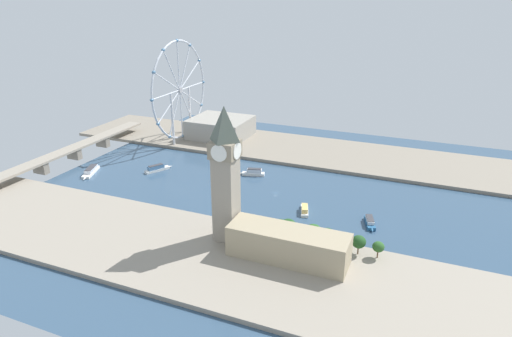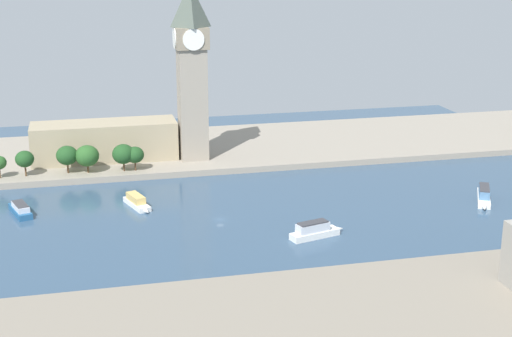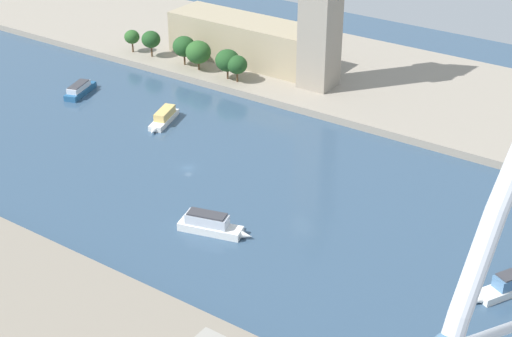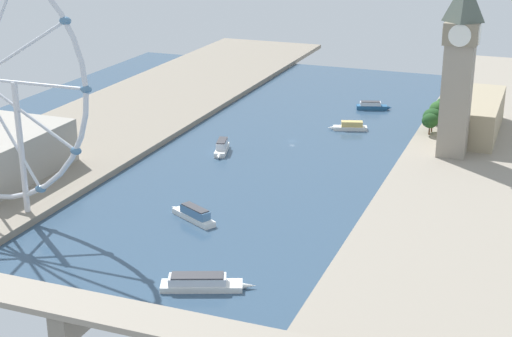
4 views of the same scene
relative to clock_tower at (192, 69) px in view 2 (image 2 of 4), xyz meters
The scene contains 9 objects.
ground_plane 96.81m from the clock_tower, ahead, with size 381.88×381.88×0.00m, color #334C66.
riverbank_left 51.52m from the clock_tower, behind, with size 90.00×520.00×3.00m, color gray.
clock_tower is the anchor object (origin of this frame).
parliament_block 56.92m from the clock_tower, 100.14° to the right, with size 22.00×71.48×18.96m, color tan.
tree_row_embankment 67.24m from the clock_tower, 75.29° to the right, with size 12.84×70.05×13.29m.
tour_boat_0 82.93m from the clock_tower, 29.34° to the right, with size 22.01×10.63×5.01m.
tour_boat_1 150.24m from the clock_tower, 52.35° to the left, with size 25.68×16.11×6.03m.
tour_boat_2 110.38m from the clock_tower, 54.27° to the right, with size 21.82×10.73×5.01m.
tour_boat_4 123.83m from the clock_tower, 14.55° to the left, with size 10.48×23.24×6.39m.
Camera 2 is at (283.71, -52.54, 106.29)m, focal length 53.19 mm.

